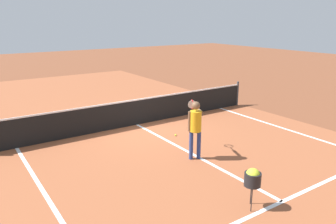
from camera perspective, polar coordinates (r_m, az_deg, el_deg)
The scene contains 8 objects.
ground_plane at distance 12.21m, azimuth -5.38°, elevation -2.18°, with size 60.00×60.00×0.00m, color brown.
court_surface_inbounds at distance 12.21m, azimuth -5.38°, elevation -2.17°, with size 10.62×24.40×0.00m, color #9E5433.
line_service_near at distance 7.69m, azimuth 19.05°, elevation -14.37°, with size 8.22×0.10×0.01m, color white.
line_center_service at distance 9.69m, azimuth 3.84°, elevation -7.02°, with size 0.10×6.40×0.01m, color white.
net at distance 12.07m, azimuth -5.44°, elevation 0.05°, with size 10.31×0.09×1.07m.
player_near at distance 9.00m, azimuth 4.72°, elevation -1.99°, with size 0.80×1.07×1.64m.
ball_hopper at distance 6.99m, azimuth 14.37°, elevation -10.90°, with size 0.34×0.34×0.87m.
tennis_ball_near_net at distance 11.00m, azimuth 1.31°, elevation -3.99°, with size 0.07×0.07×0.07m, color #CCE033.
Camera 1 is at (-5.51, -10.23, 3.76)m, focal length 35.41 mm.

